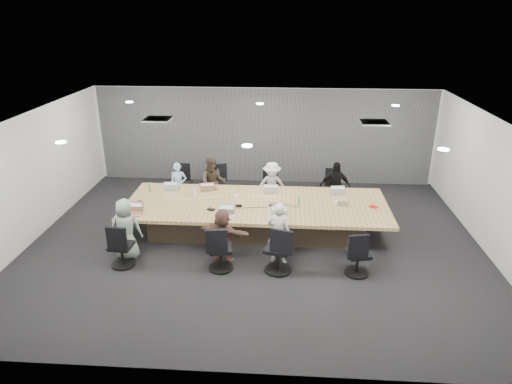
# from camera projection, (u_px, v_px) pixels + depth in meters

# --- Properties ---
(floor) EXTENTS (10.00, 8.00, 0.00)m
(floor) POSITION_uv_depth(u_px,v_px,m) (255.00, 242.00, 10.29)
(floor) COLOR black
(floor) RESTS_ON ground
(ceiling) EXTENTS (10.00, 8.00, 0.00)m
(ceiling) POSITION_uv_depth(u_px,v_px,m) (255.00, 119.00, 9.24)
(ceiling) COLOR white
(ceiling) RESTS_ON wall_back
(wall_back) EXTENTS (10.00, 0.00, 2.80)m
(wall_back) POSITION_uv_depth(u_px,v_px,m) (264.00, 136.00, 13.47)
(wall_back) COLOR beige
(wall_back) RESTS_ON ground
(wall_front) EXTENTS (10.00, 0.00, 2.80)m
(wall_front) POSITION_uv_depth(u_px,v_px,m) (234.00, 291.00, 6.07)
(wall_front) COLOR beige
(wall_front) RESTS_ON ground
(wall_left) EXTENTS (0.00, 8.00, 2.80)m
(wall_left) POSITION_uv_depth(u_px,v_px,m) (30.00, 178.00, 10.08)
(wall_left) COLOR beige
(wall_left) RESTS_ON ground
(wall_right) EXTENTS (0.00, 8.00, 2.80)m
(wall_right) POSITION_uv_depth(u_px,v_px,m) (495.00, 190.00, 9.46)
(wall_right) COLOR beige
(wall_right) RESTS_ON ground
(curtain) EXTENTS (9.80, 0.04, 2.80)m
(curtain) POSITION_uv_depth(u_px,v_px,m) (264.00, 136.00, 13.40)
(curtain) COLOR #595A5E
(curtain) RESTS_ON ground
(conference_table) EXTENTS (6.00, 2.20, 0.74)m
(conference_table) POSITION_uv_depth(u_px,v_px,m) (256.00, 216.00, 10.61)
(conference_table) COLOR #47392B
(conference_table) RESTS_ON ground
(chair_0) EXTENTS (0.61, 0.61, 0.83)m
(chair_0) POSITION_uv_depth(u_px,v_px,m) (182.00, 187.00, 12.31)
(chair_0) COLOR black
(chair_0) RESTS_ON ground
(chair_1) EXTENTS (0.68, 0.68, 0.83)m
(chair_1) POSITION_uv_depth(u_px,v_px,m) (216.00, 188.00, 12.25)
(chair_1) COLOR black
(chair_1) RESTS_ON ground
(chair_2) EXTENTS (0.63, 0.63, 0.76)m
(chair_2) POSITION_uv_depth(u_px,v_px,m) (272.00, 190.00, 12.17)
(chair_2) COLOR black
(chair_2) RESTS_ON ground
(chair_3) EXTENTS (0.52, 0.52, 0.73)m
(chair_3) POSITION_uv_depth(u_px,v_px,m) (333.00, 192.00, 12.07)
(chair_3) COLOR black
(chair_3) RESTS_ON ground
(chair_4) EXTENTS (0.55, 0.55, 0.75)m
(chair_4) POSITION_uv_depth(u_px,v_px,m) (122.00, 249.00, 9.21)
(chair_4) COLOR black
(chair_4) RESTS_ON ground
(chair_5) EXTENTS (0.60, 0.60, 0.77)m
(chair_5) POSITION_uv_depth(u_px,v_px,m) (221.00, 252.00, 9.08)
(chair_5) COLOR black
(chair_5) RESTS_ON ground
(chair_6) EXTENTS (0.71, 0.71, 0.84)m
(chair_6) POSITION_uv_depth(u_px,v_px,m) (278.00, 253.00, 8.99)
(chair_6) COLOR black
(chair_6) RESTS_ON ground
(chair_7) EXTENTS (0.60, 0.60, 0.75)m
(chair_7) POSITION_uv_depth(u_px,v_px,m) (358.00, 257.00, 8.91)
(chair_7) COLOR black
(chair_7) RESTS_ON ground
(person_0) EXTENTS (0.47, 0.35, 1.20)m
(person_0) POSITION_uv_depth(u_px,v_px,m) (179.00, 185.00, 11.91)
(person_0) COLOR #89B7CF
(person_0) RESTS_ON ground
(laptop_0) EXTENTS (0.36, 0.27, 0.02)m
(laptop_0) POSITION_uv_depth(u_px,v_px,m) (173.00, 188.00, 11.35)
(laptop_0) COLOR #B2B2B7
(laptop_0) RESTS_ON conference_table
(person_1) EXTENTS (0.72, 0.58, 1.38)m
(person_1) POSITION_uv_depth(u_px,v_px,m) (213.00, 183.00, 11.82)
(person_1) COLOR #372C22
(person_1) RESTS_ON ground
(laptop_1) EXTENTS (0.40, 0.31, 0.02)m
(laptop_1) POSITION_uv_depth(u_px,v_px,m) (210.00, 188.00, 11.29)
(laptop_1) COLOR #8C6647
(laptop_1) RESTS_ON conference_table
(person_2) EXTENTS (0.90, 0.61, 1.28)m
(person_2) POSITION_uv_depth(u_px,v_px,m) (272.00, 186.00, 11.75)
(person_2) COLOR #B8BAB9
(person_2) RESTS_ON ground
(laptop_2) EXTENTS (0.36, 0.26, 0.02)m
(laptop_2) POSITION_uv_depth(u_px,v_px,m) (271.00, 190.00, 11.20)
(laptop_2) COLOR #B2B2B7
(laptop_2) RESTS_ON conference_table
(person_3) EXTENTS (0.78, 0.33, 1.33)m
(person_3) POSITION_uv_depth(u_px,v_px,m) (335.00, 187.00, 11.64)
(person_3) COLOR black
(person_3) RESTS_ON ground
(laptop_3) EXTENTS (0.36, 0.26, 0.02)m
(laptop_3) POSITION_uv_depth(u_px,v_px,m) (337.00, 192.00, 11.10)
(laptop_3) COLOR #B2B2B7
(laptop_3) RESTS_ON conference_table
(person_4) EXTENTS (0.69, 0.49, 1.31)m
(person_4) POSITION_uv_depth(u_px,v_px,m) (126.00, 229.00, 9.43)
(person_4) COLOR gray
(person_4) RESTS_ON ground
(laptop_4) EXTENTS (0.37, 0.27, 0.02)m
(laptop_4) POSITION_uv_depth(u_px,v_px,m) (134.00, 214.00, 9.90)
(laptop_4) COLOR #8C6647
(laptop_4) RESTS_ON conference_table
(person_5) EXTENTS (1.13, 0.59, 1.16)m
(person_5) POSITION_uv_depth(u_px,v_px,m) (223.00, 235.00, 9.33)
(person_5) COLOR brown
(person_5) RESTS_ON ground
(laptop_5) EXTENTS (0.35, 0.24, 0.02)m
(laptop_5) POSITION_uv_depth(u_px,v_px,m) (226.00, 216.00, 9.77)
(laptop_5) COLOR #B2B2B7
(laptop_5) RESTS_ON conference_table
(person_6) EXTENTS (0.55, 0.43, 1.34)m
(person_6) POSITION_uv_depth(u_px,v_px,m) (279.00, 233.00, 9.22)
(person_6) COLOR silver
(person_6) RESTS_ON ground
(laptop_6) EXTENTS (0.36, 0.25, 0.02)m
(laptop_6) POSITION_uv_depth(u_px,v_px,m) (279.00, 218.00, 9.70)
(laptop_6) COLOR #B2B2B7
(laptop_6) RESTS_ON conference_table
(bottle_green_left) EXTENTS (0.07, 0.07, 0.22)m
(bottle_green_left) POSITION_uv_depth(u_px,v_px,m) (150.00, 187.00, 11.11)
(bottle_green_left) COLOR #4F9C64
(bottle_green_left) RESTS_ON conference_table
(bottle_green_right) EXTENTS (0.08, 0.08, 0.23)m
(bottle_green_right) POSITION_uv_depth(u_px,v_px,m) (299.00, 202.00, 10.25)
(bottle_green_right) COLOR #4F9C64
(bottle_green_right) RESTS_ON conference_table
(bottle_clear) EXTENTS (0.08, 0.08, 0.22)m
(bottle_clear) POSITION_uv_depth(u_px,v_px,m) (194.00, 192.00, 10.78)
(bottle_clear) COLOR silver
(bottle_clear) RESTS_ON conference_table
(cup_white_far) EXTENTS (0.10, 0.10, 0.10)m
(cup_white_far) POSITION_uv_depth(u_px,v_px,m) (236.00, 197.00, 10.70)
(cup_white_far) COLOR white
(cup_white_far) RESTS_ON conference_table
(cup_white_near) EXTENTS (0.08, 0.08, 0.10)m
(cup_white_near) POSITION_uv_depth(u_px,v_px,m) (336.00, 203.00, 10.34)
(cup_white_near) COLOR white
(cup_white_near) RESTS_ON conference_table
(mug_brown) EXTENTS (0.10, 0.10, 0.10)m
(mug_brown) POSITION_uv_depth(u_px,v_px,m) (140.00, 202.00, 10.39)
(mug_brown) COLOR brown
(mug_brown) RESTS_ON conference_table
(mic_left) EXTENTS (0.18, 0.15, 0.03)m
(mic_left) POSITION_uv_depth(u_px,v_px,m) (211.00, 209.00, 10.10)
(mic_left) COLOR black
(mic_left) RESTS_ON conference_table
(mic_right) EXTENTS (0.16, 0.12, 0.03)m
(mic_right) POSITION_uv_depth(u_px,v_px,m) (272.00, 205.00, 10.31)
(mic_right) COLOR black
(mic_right) RESTS_ON conference_table
(stapler) EXTENTS (0.14, 0.05, 0.05)m
(stapler) POSITION_uv_depth(u_px,v_px,m) (239.00, 206.00, 10.26)
(stapler) COLOR black
(stapler) RESTS_ON conference_table
(canvas_bag) EXTENTS (0.23, 0.15, 0.12)m
(canvas_bag) POSITION_uv_depth(u_px,v_px,m) (343.00, 202.00, 10.35)
(canvas_bag) COLOR gray
(canvas_bag) RESTS_ON conference_table
(snack_packet) EXTENTS (0.20, 0.19, 0.04)m
(snack_packet) POSITION_uv_depth(u_px,v_px,m) (374.00, 207.00, 10.24)
(snack_packet) COLOR red
(snack_packet) RESTS_ON conference_table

